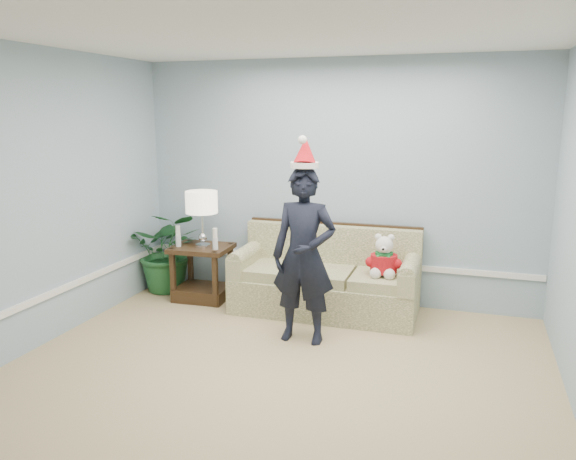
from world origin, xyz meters
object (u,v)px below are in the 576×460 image
at_px(side_table, 203,278).
at_px(houseplant, 168,251).
at_px(sofa, 326,281).
at_px(table_lamp, 202,205).
at_px(man, 304,256).
at_px(teddy_bear, 384,261).

height_order(side_table, houseplant, houseplant).
bearing_deg(sofa, table_lamp, -175.49).
bearing_deg(man, table_lamp, 151.83).
xyz_separation_m(sofa, table_lamp, (-1.41, -0.12, 0.79)).
xyz_separation_m(side_table, teddy_bear, (2.07, -0.05, 0.39)).
xyz_separation_m(sofa, teddy_bear, (0.63, -0.13, 0.31)).
xyz_separation_m(sofa, side_table, (-1.44, -0.08, -0.08)).
relative_size(sofa, teddy_bear, 4.42).
relative_size(table_lamp, man, 0.39).
bearing_deg(man, houseplant, 153.96).
height_order(sofa, table_lamp, table_lamp).
distance_m(sofa, houseplant, 1.98).
bearing_deg(teddy_bear, table_lamp, 176.47).
relative_size(houseplant, teddy_bear, 2.22).
bearing_deg(teddy_bear, houseplant, 171.98).
relative_size(table_lamp, teddy_bear, 1.43).
bearing_deg(side_table, teddy_bear, -1.26).
bearing_deg(side_table, sofa, 3.36).
height_order(houseplant, teddy_bear, houseplant).
relative_size(houseplant, man, 0.60).
bearing_deg(man, sofa, 89.61).
bearing_deg(sofa, houseplant, 177.07).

